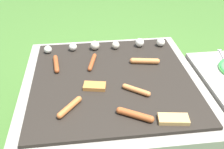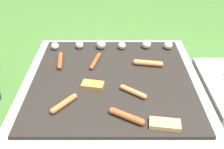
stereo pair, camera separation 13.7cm
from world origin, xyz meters
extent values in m
plane|color=#3D6628|center=(0.00, 0.00, 0.00)|extent=(14.00, 14.00, 0.00)
cube|color=gray|center=(0.00, 0.00, 0.18)|extent=(0.95, 0.95, 0.37)
cube|color=black|center=(0.00, 0.00, 0.38)|extent=(0.83, 0.83, 0.02)
cylinder|color=#B7602D|center=(-0.22, -0.23, 0.40)|extent=(0.10, 0.12, 0.03)
sphere|color=#B7602D|center=(-0.26, -0.28, 0.40)|extent=(0.03, 0.03, 0.03)
sphere|color=#B7602D|center=(-0.18, -0.18, 0.40)|extent=(0.03, 0.03, 0.03)
cylinder|color=#93421E|center=(-0.10, 0.15, 0.40)|extent=(0.06, 0.15, 0.02)
sphere|color=#93421E|center=(-0.11, 0.08, 0.40)|extent=(0.02, 0.02, 0.02)
sphere|color=#93421E|center=(-0.08, 0.23, 0.40)|extent=(0.02, 0.02, 0.02)
cylinder|color=#93421E|center=(-0.30, 0.15, 0.40)|extent=(0.04, 0.15, 0.03)
sphere|color=#93421E|center=(-0.31, 0.23, 0.40)|extent=(0.03, 0.03, 0.03)
sphere|color=#93421E|center=(-0.29, 0.08, 0.40)|extent=(0.03, 0.03, 0.03)
cylinder|color=#A34C23|center=(0.06, -0.31, 0.40)|extent=(0.14, 0.10, 0.03)
sphere|color=#A34C23|center=(0.12, -0.35, 0.40)|extent=(0.03, 0.03, 0.03)
sphere|color=#A34C23|center=(0.00, -0.28, 0.40)|extent=(0.03, 0.03, 0.03)
cylinder|color=#C6753D|center=(0.10, -0.14, 0.40)|extent=(0.12, 0.10, 0.03)
sphere|color=#C6753D|center=(0.05, -0.10, 0.40)|extent=(0.03, 0.03, 0.03)
sphere|color=#C6753D|center=(0.15, -0.18, 0.40)|extent=(0.03, 0.03, 0.03)
cylinder|color=#C6753D|center=(0.20, 0.12, 0.40)|extent=(0.14, 0.05, 0.03)
sphere|color=#C6753D|center=(0.27, 0.11, 0.40)|extent=(0.03, 0.03, 0.03)
sphere|color=#C6753D|center=(0.14, 0.13, 0.40)|extent=(0.03, 0.03, 0.03)
cube|color=tan|center=(0.22, -0.35, 0.40)|extent=(0.14, 0.08, 0.02)
cube|color=#B27033|center=(-0.10, -0.08, 0.40)|extent=(0.12, 0.08, 0.02)
sphere|color=silver|center=(-0.36, 0.31, 0.41)|extent=(0.05, 0.05, 0.05)
sphere|color=silver|center=(-0.21, 0.33, 0.41)|extent=(0.05, 0.05, 0.05)
sphere|color=beige|center=(-0.07, 0.32, 0.41)|extent=(0.06, 0.06, 0.06)
sphere|color=beige|center=(0.06, 0.32, 0.41)|extent=(0.05, 0.05, 0.05)
sphere|color=silver|center=(0.22, 0.33, 0.41)|extent=(0.05, 0.05, 0.05)
sphere|color=silver|center=(0.35, 0.32, 0.41)|extent=(0.05, 0.05, 0.05)
camera|label=1|loc=(-0.14, -1.13, 1.18)|focal=42.00mm
camera|label=2|loc=(0.00, -1.14, 1.18)|focal=42.00mm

